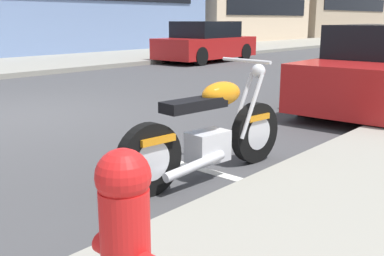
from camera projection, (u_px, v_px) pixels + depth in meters
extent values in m
plane|color=#3D3D3F|center=(13.00, 116.00, 7.23)|extent=(260.00, 260.00, 0.00)
cube|color=gray|center=(187.00, 52.00, 20.51)|extent=(120.00, 5.00, 0.14)
cube|color=silver|center=(202.00, 169.00, 4.67)|extent=(0.12, 2.20, 0.01)
cylinder|color=black|center=(255.00, 133.00, 4.86)|extent=(0.66, 0.18, 0.65)
cylinder|color=silver|center=(255.00, 133.00, 4.86)|extent=(0.37, 0.16, 0.36)
cylinder|color=black|center=(149.00, 160.00, 3.92)|extent=(0.66, 0.18, 0.65)
cylinder|color=silver|center=(149.00, 160.00, 3.92)|extent=(0.37, 0.16, 0.36)
cube|color=silver|center=(208.00, 146.00, 4.40)|extent=(0.42, 0.30, 0.30)
cube|color=black|center=(194.00, 104.00, 4.17)|extent=(0.70, 0.29, 0.10)
ellipsoid|color=orange|center=(221.00, 94.00, 4.40)|extent=(0.50, 0.29, 0.24)
cube|color=orange|center=(153.00, 139.00, 3.91)|extent=(0.38, 0.22, 0.06)
cube|color=orange|center=(254.00, 117.00, 4.81)|extent=(0.33, 0.19, 0.06)
cylinder|color=silver|center=(242.00, 105.00, 4.74)|extent=(0.34, 0.08, 0.65)
cylinder|color=silver|center=(252.00, 106.00, 4.64)|extent=(0.34, 0.08, 0.65)
cylinder|color=silver|center=(246.00, 61.00, 4.56)|extent=(0.10, 0.62, 0.04)
sphere|color=silver|center=(258.00, 71.00, 4.72)|extent=(0.15, 0.15, 0.15)
cylinder|color=silver|center=(195.00, 166.00, 4.12)|extent=(0.71, 0.16, 0.16)
cylinder|color=black|center=(368.00, 79.00, 9.36)|extent=(0.63, 0.24, 0.62)
cylinder|color=black|center=(306.00, 97.00, 7.20)|extent=(0.63, 0.24, 0.62)
cube|color=#AD1919|center=(206.00, 47.00, 16.54)|extent=(4.13, 1.90, 0.71)
cube|color=black|center=(206.00, 29.00, 16.38)|extent=(2.28, 1.70, 0.57)
cylinder|color=black|center=(200.00, 56.00, 15.08)|extent=(0.63, 0.24, 0.62)
cylinder|color=black|center=(165.00, 54.00, 16.07)|extent=(0.63, 0.24, 0.62)
cylinder|color=black|center=(244.00, 52.00, 17.10)|extent=(0.63, 0.24, 0.62)
cylinder|color=black|center=(211.00, 50.00, 18.09)|extent=(0.63, 0.24, 0.62)
sphere|color=red|center=(123.00, 176.00, 1.89)|extent=(0.24, 0.24, 0.24)
cylinder|color=red|center=(106.00, 244.00, 2.07)|extent=(0.10, 0.08, 0.10)
cube|color=black|center=(270.00, 7.00, 29.02)|extent=(9.08, 0.06, 1.10)
cube|color=black|center=(357.00, 4.00, 39.19)|extent=(12.74, 0.06, 1.10)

